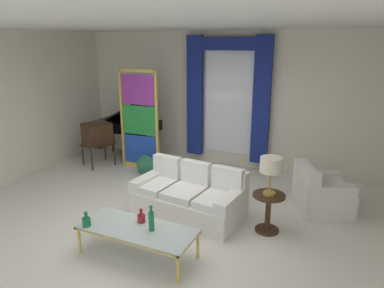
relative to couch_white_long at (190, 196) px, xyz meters
The scene contains 17 objects.
ground_plane 0.58m from the couch_white_long, 124.78° to the right, with size 16.00×16.00×0.00m, color silver.
wall_rear 2.92m from the couch_white_long, 96.10° to the left, with size 8.00×0.12×3.00m, color silver.
wall_left 4.13m from the couch_white_long, behind, with size 0.12×7.00×3.00m, color silver.
ceiling_slab 2.76m from the couch_white_long, 125.85° to the left, with size 8.00×7.60×0.04m, color white.
curtained_window 2.88m from the couch_white_long, 96.42° to the left, with size 2.00×0.17×2.70m.
couch_white_long is the anchor object (origin of this frame).
coffee_table 1.39m from the couch_white_long, 95.00° to the right, with size 1.56×0.65×0.41m.
bottle_blue_decanter 1.38m from the couch_white_long, 86.32° to the right, with size 0.07×0.07×0.36m.
bottle_crystal_tall 1.25m from the couch_white_long, 97.17° to the right, with size 0.11×0.11×0.20m.
bottle_amber_squat 1.79m from the couch_white_long, 114.83° to the right, with size 0.11×0.11×0.21m.
vintage_tv 3.25m from the couch_white_long, 156.45° to the left, with size 0.71×0.75×1.35m.
armchair_white 2.17m from the couch_white_long, 27.96° to the left, with size 1.09×1.08×0.80m.
stained_glass_divider 2.60m from the couch_white_long, 142.04° to the left, with size 0.95×0.05×2.20m.
peacock_figurine 2.00m from the couch_white_long, 145.90° to the left, with size 0.44×0.60×0.50m.
round_side_table 1.29m from the couch_white_long, ahead, with size 0.48×0.48×0.59m.
table_lamp_brass 1.48m from the couch_white_long, ahead, with size 0.32×0.32×0.57m.
grand_piano 3.61m from the couch_white_long, 140.35° to the left, with size 1.50×1.10×1.40m.
Camera 1 is at (2.54, -4.38, 2.73)m, focal length 32.80 mm.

